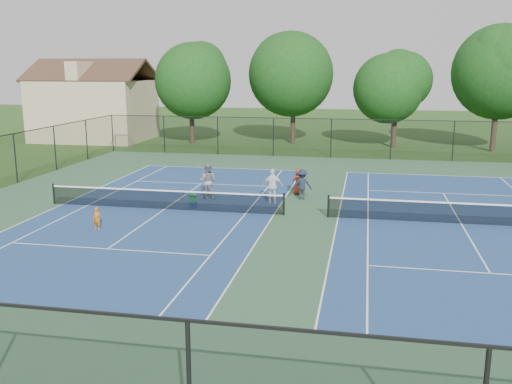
% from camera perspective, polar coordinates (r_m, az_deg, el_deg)
% --- Properties ---
extents(ground, '(140.00, 140.00, 0.00)m').
position_cam_1_polar(ground, '(26.99, 5.00, -2.44)').
color(ground, '#234716').
rests_on(ground, ground).
extents(court_pad, '(36.00, 36.00, 0.01)m').
position_cam_1_polar(court_pad, '(26.99, 5.00, -2.43)').
color(court_pad, '#2E5336').
rests_on(court_pad, ground).
extents(tennis_court_left, '(12.00, 23.83, 1.07)m').
position_cam_1_polar(tennis_court_left, '(28.52, -9.13, -1.54)').
color(tennis_court_left, navy).
rests_on(tennis_court_left, ground).
extents(tennis_court_right, '(12.00, 23.83, 1.07)m').
position_cam_1_polar(tennis_court_right, '(27.19, 19.85, -2.82)').
color(tennis_court_right, navy).
rests_on(tennis_court_right, ground).
extents(perimeter_fence, '(36.08, 36.08, 3.02)m').
position_cam_1_polar(perimeter_fence, '(26.63, 5.06, 0.90)').
color(perimeter_fence, black).
rests_on(perimeter_fence, ground).
extents(tree_back_a, '(6.80, 6.80, 9.15)m').
position_cam_1_polar(tree_back_a, '(52.36, -6.53, 11.41)').
color(tree_back_a, '#2D2116').
rests_on(tree_back_a, ground).
extents(tree_back_b, '(7.60, 7.60, 10.03)m').
position_cam_1_polar(tree_back_b, '(52.38, 3.78, 12.07)').
color(tree_back_b, '#2D2116').
rests_on(tree_back_b, ground).
extents(tree_back_c, '(6.00, 6.00, 8.40)m').
position_cam_1_polar(tree_back_c, '(51.03, 13.86, 10.48)').
color(tree_back_c, '#2D2116').
rests_on(tree_back_c, ground).
extents(tree_back_d, '(7.80, 7.80, 10.37)m').
position_cam_1_polar(tree_back_d, '(51.02, 23.17, 11.37)').
color(tree_back_d, '#2D2116').
rests_on(tree_back_d, ground).
extents(clapboard_house, '(10.80, 8.10, 7.65)m').
position_cam_1_polar(clapboard_house, '(57.18, -15.86, 8.15)').
color(clapboard_house, tan).
rests_on(clapboard_house, ground).
extents(child_player, '(0.40, 0.30, 1.00)m').
position_cam_1_polar(child_player, '(25.55, -15.63, -2.56)').
color(child_player, orange).
rests_on(child_player, ground).
extents(instructor, '(0.96, 0.77, 1.92)m').
position_cam_1_polar(instructor, '(30.40, -4.85, 1.11)').
color(instructor, gray).
rests_on(instructor, ground).
extents(bystander_a, '(1.11, 0.59, 1.80)m').
position_cam_1_polar(bystander_a, '(29.31, 1.68, 0.60)').
color(bystander_a, white).
rests_on(bystander_a, ground).
extents(bystander_b, '(1.11, 0.74, 1.60)m').
position_cam_1_polar(bystander_b, '(30.27, 4.63, 0.76)').
color(bystander_b, '#172134').
rests_on(bystander_b, ground).
extents(bystander_c, '(0.75, 0.54, 1.44)m').
position_cam_1_polar(bystander_c, '(31.43, 4.27, 1.05)').
color(bystander_c, maroon).
rests_on(bystander_c, ground).
extents(ball_crate, '(0.44, 0.38, 0.29)m').
position_cam_1_polar(ball_crate, '(28.69, -6.31, -1.28)').
color(ball_crate, navy).
rests_on(ball_crate, ground).
extents(ball_hopper, '(0.40, 0.35, 0.43)m').
position_cam_1_polar(ball_hopper, '(28.61, -6.32, -0.58)').
color(ball_hopper, green).
rests_on(ball_hopper, ball_crate).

